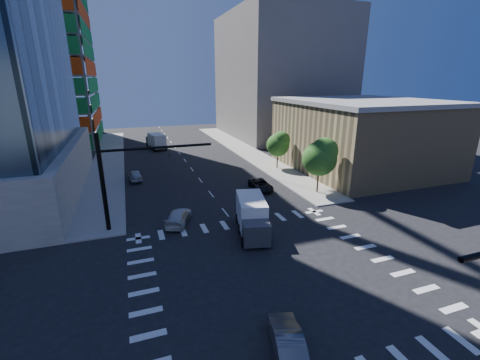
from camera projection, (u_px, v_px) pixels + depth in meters
name	position (u px, v px, depth m)	size (l,w,h in m)	color
ground	(273.00, 274.00, 23.26)	(160.00, 160.00, 0.00)	black
road_markings	(273.00, 274.00, 23.25)	(20.00, 20.00, 0.01)	silver
sidewalk_ne	(245.00, 150.00, 63.16)	(5.00, 60.00, 0.15)	gray
sidewalk_nw	(109.00, 161.00, 55.23)	(5.00, 60.00, 0.15)	gray
construction_building	(16.00, 20.00, 62.81)	(25.16, 34.50, 70.60)	slate
commercial_building	(361.00, 135.00, 49.36)	(20.50, 22.50, 10.60)	#9E875C
bg_building_ne	(280.00, 77.00, 77.04)	(24.00, 30.00, 28.00)	#635D59
signal_mast_nw	(120.00, 173.00, 28.77)	(10.20, 0.40, 9.00)	black
tree_south	(321.00, 156.00, 38.35)	(4.16, 4.16, 6.82)	#382316
tree_north	(279.00, 144.00, 49.44)	(3.54, 3.52, 5.78)	#382316
car_nb_far	(261.00, 185.00, 40.87)	(2.13, 4.62, 1.28)	black
car_sb_near	(179.00, 217.00, 31.31)	(1.92, 4.72, 1.37)	silver
car_sb_mid	(136.00, 175.00, 44.56)	(1.73, 4.30, 1.46)	#A5A8AD
car_sb_cross	(287.00, 340.00, 16.52)	(1.46, 4.17, 1.38)	#56575C
box_truck_near	(253.00, 220.00, 28.92)	(3.89, 6.44, 3.15)	black
box_truck_far	(156.00, 142.00, 64.45)	(3.67, 6.32, 3.11)	black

